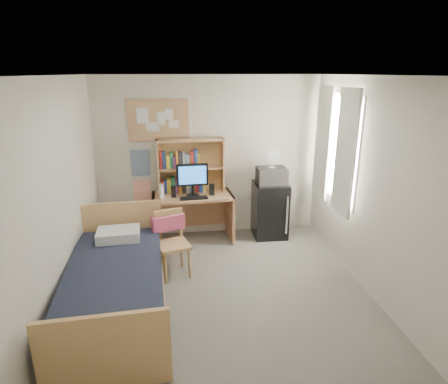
{
  "coord_description": "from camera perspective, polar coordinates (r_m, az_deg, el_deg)",
  "views": [
    {
      "loc": [
        -0.5,
        -3.86,
        2.63
      ],
      "look_at": [
        0.14,
        1.2,
        0.99
      ],
      "focal_mm": 30.0,
      "sensor_mm": 36.0,
      "label": 1
    }
  ],
  "objects": [
    {
      "name": "keyboard",
      "position": [
        5.74,
        -4.61,
        -0.93
      ],
      "size": [
        0.43,
        0.16,
        0.02
      ],
      "primitive_type": "cube",
      "rotation": [
        0.0,
        0.0,
        0.06
      ],
      "color": "black",
      "rests_on": "desk"
    },
    {
      "name": "wall_right",
      "position": [
        4.69,
        22.57,
        -0.09
      ],
      "size": [
        0.04,
        4.2,
        2.6
      ],
      "primitive_type": "cube",
      "color": "silver",
      "rests_on": "floor"
    },
    {
      "name": "pillow",
      "position": [
        5.0,
        -15.79,
        -6.23
      ],
      "size": [
        0.55,
        0.4,
        0.13
      ],
      "primitive_type": "cube",
      "rotation": [
        0.0,
        0.0,
        0.07
      ],
      "color": "white",
      "rests_on": "bed"
    },
    {
      "name": "monitor",
      "position": [
        5.8,
        -4.83,
        1.83
      ],
      "size": [
        0.49,
        0.07,
        0.52
      ],
      "primitive_type": "cube",
      "rotation": [
        0.0,
        0.0,
        0.06
      ],
      "color": "black",
      "rests_on": "desk"
    },
    {
      "name": "speaker_right",
      "position": [
        5.88,
        -1.88,
        0.39
      ],
      "size": [
        0.08,
        0.08,
        0.18
      ],
      "primitive_type": "cube",
      "rotation": [
        0.0,
        0.0,
        0.06
      ],
      "color": "black",
      "rests_on": "desk"
    },
    {
      "name": "window_unit",
      "position": [
        5.64,
        16.6,
        6.52
      ],
      "size": [
        0.1,
        1.4,
        1.7
      ],
      "primitive_type": "cube",
      "color": "white",
      "rests_on": "wall_right"
    },
    {
      "name": "mini_fridge",
      "position": [
        6.25,
        6.98,
        -2.69
      ],
      "size": [
        0.54,
        0.54,
        0.91
      ],
      "primitive_type": "cube",
      "rotation": [
        0.0,
        0.0,
        -0.01
      ],
      "color": "black",
      "rests_on": "floor"
    },
    {
      "name": "hutch",
      "position": [
        5.95,
        -5.09,
        3.97
      ],
      "size": [
        1.07,
        0.33,
        0.86
      ],
      "primitive_type": "cube",
      "rotation": [
        0.0,
        0.0,
        0.06
      ],
      "color": "tan",
      "rests_on": "desk"
    },
    {
      "name": "poster_wave",
      "position": [
        6.14,
        -12.63,
        4.37
      ],
      "size": [
        0.3,
        0.01,
        0.42
      ],
      "primitive_type": "cube",
      "color": "#22518A",
      "rests_on": "wall_back"
    },
    {
      "name": "hoodie",
      "position": [
        5.15,
        -8.52,
        -4.58
      ],
      "size": [
        0.46,
        0.26,
        0.21
      ],
      "primitive_type": "cube",
      "rotation": [
        0.0,
        0.0,
        0.3
      ],
      "color": "#EA597F",
      "rests_on": "desk_chair"
    },
    {
      "name": "poster_japan",
      "position": [
        6.26,
        -12.34,
        0.18
      ],
      "size": [
        0.28,
        0.01,
        0.36
      ],
      "primitive_type": "cube",
      "color": "#E84E29",
      "rests_on": "wall_back"
    },
    {
      "name": "wall_back",
      "position": [
        6.13,
        -2.33,
        5.24
      ],
      "size": [
        3.6,
        0.04,
        2.6
      ],
      "primitive_type": "cube",
      "color": "silver",
      "rests_on": "floor"
    },
    {
      "name": "ceiling",
      "position": [
        3.9,
        0.21,
        17.35
      ],
      "size": [
        3.6,
        4.2,
        0.02
      ],
      "primitive_type": "cube",
      "color": "silver",
      "rests_on": "wall_back"
    },
    {
      "name": "floor",
      "position": [
        4.71,
        0.17,
        -16.34
      ],
      "size": [
        3.6,
        4.2,
        0.02
      ],
      "primitive_type": "cube",
      "color": "slate",
      "rests_on": "ground"
    },
    {
      "name": "curtain_left",
      "position": [
        5.27,
        18.01,
        5.64
      ],
      "size": [
        0.04,
        0.55,
        1.7
      ],
      "primitive_type": "cube",
      "color": "white",
      "rests_on": "wall_right"
    },
    {
      "name": "wall_left",
      "position": [
        4.29,
        -24.43,
        -1.94
      ],
      "size": [
        0.04,
        4.2,
        2.6
      ],
      "primitive_type": "cube",
      "color": "silver",
      "rests_on": "floor"
    },
    {
      "name": "desk_chair",
      "position": [
        5.07,
        -7.75,
        -7.93
      ],
      "size": [
        0.56,
        0.56,
        0.89
      ],
      "primitive_type": "cube",
      "rotation": [
        0.0,
        0.0,
        0.3
      ],
      "color": "tan",
      "rests_on": "floor"
    },
    {
      "name": "water_bottle",
      "position": [
        5.77,
        -9.49,
        0.09
      ],
      "size": [
        0.07,
        0.07,
        0.23
      ],
      "primitive_type": "cylinder",
      "rotation": [
        0.0,
        0.0,
        0.06
      ],
      "color": "white",
      "rests_on": "desk"
    },
    {
      "name": "speaker_left",
      "position": [
        5.82,
        -7.72,
        0.04
      ],
      "size": [
        0.08,
        0.08,
        0.17
      ],
      "primitive_type": "cube",
      "rotation": [
        0.0,
        0.0,
        0.06
      ],
      "color": "black",
      "rests_on": "desk"
    },
    {
      "name": "wall_front",
      "position": [
        2.26,
        7.37,
        -18.35
      ],
      "size": [
        3.6,
        0.04,
        2.6
      ],
      "primitive_type": "cube",
      "color": "silver",
      "rests_on": "floor"
    },
    {
      "name": "bed",
      "position": [
        4.5,
        -16.11,
        -14.26
      ],
      "size": [
        1.21,
        2.21,
        0.59
      ],
      "primitive_type": "cube",
      "rotation": [
        0.0,
        0.0,
        0.07
      ],
      "color": "black",
      "rests_on": "floor"
    },
    {
      "name": "desk",
      "position": [
        6.06,
        -4.73,
        -3.94
      ],
      "size": [
        1.29,
        0.71,
        0.78
      ],
      "primitive_type": "cube",
      "rotation": [
        0.0,
        0.0,
        0.06
      ],
      "color": "tan",
      "rests_on": "floor"
    },
    {
      "name": "curtain_right",
      "position": [
        5.99,
        14.84,
        7.29
      ],
      "size": [
        0.04,
        0.55,
        1.7
      ],
      "primitive_type": "cube",
      "color": "white",
      "rests_on": "wall_right"
    },
    {
      "name": "bulletin_board",
      "position": [
        6.0,
        -9.98,
        10.73
      ],
      "size": [
        0.94,
        0.03,
        0.64
      ],
      "primitive_type": "cube",
      "color": "tan",
      "rests_on": "wall_back"
    },
    {
      "name": "microwave",
      "position": [
        6.06,
        7.23,
        2.47
      ],
      "size": [
        0.46,
        0.35,
        0.27
      ],
      "primitive_type": "cube",
      "rotation": [
        0.0,
        0.0,
        -0.01
      ],
      "color": "#B6B6BB",
      "rests_on": "mini_fridge"
    },
    {
      "name": "desk_fan",
      "position": [
        5.99,
        7.33,
        4.94
      ],
      "size": [
        0.22,
        0.22,
        0.27
      ],
      "primitive_type": "cylinder",
      "rotation": [
        0.0,
        0.0,
        -0.01
      ],
      "color": "white",
      "rests_on": "microwave"
    }
  ]
}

